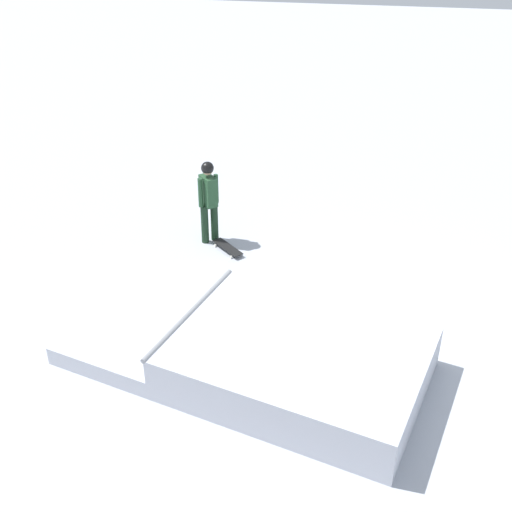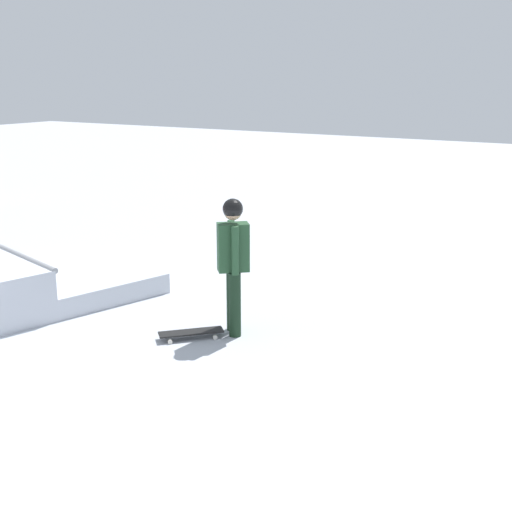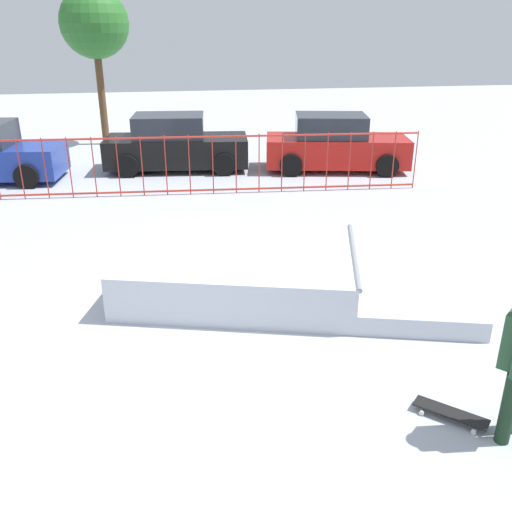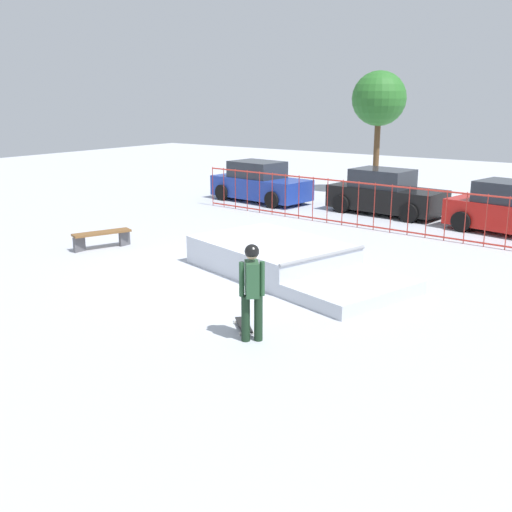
# 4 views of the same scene
# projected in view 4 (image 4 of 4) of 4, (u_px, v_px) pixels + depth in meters

# --- Properties ---
(ground_plane) EXTENTS (60.00, 60.00, 0.00)m
(ground_plane) POSITION_uv_depth(u_px,v_px,m) (225.00, 272.00, 14.59)
(ground_plane) COLOR #B2B7C1
(skate_ramp) EXTENTS (5.90, 3.96, 0.74)m
(skate_ramp) POSITION_uv_depth(u_px,v_px,m) (284.00, 260.00, 14.41)
(skate_ramp) COLOR silver
(skate_ramp) RESTS_ON ground
(skater) EXTENTS (0.42, 0.43, 1.73)m
(skater) POSITION_uv_depth(u_px,v_px,m) (252.00, 285.00, 10.24)
(skater) COLOR black
(skater) RESTS_ON ground
(skateboard) EXTENTS (0.72, 0.70, 0.09)m
(skateboard) POSITION_uv_depth(u_px,v_px,m) (244.00, 325.00, 11.00)
(skateboard) COLOR black
(skateboard) RESTS_ON ground
(perimeter_fence) EXTENTS (12.25, 0.88, 1.50)m
(perimeter_fence) POSITION_uv_depth(u_px,v_px,m) (350.00, 203.00, 19.53)
(perimeter_fence) COLOR #B22D23
(perimeter_fence) RESTS_ON ground
(park_bench) EXTENTS (0.95, 1.64, 0.48)m
(park_bench) POSITION_uv_depth(u_px,v_px,m) (102.00, 236.00, 16.75)
(park_bench) COLOR brown
(park_bench) RESTS_ON ground
(parked_car_blue) EXTENTS (4.27, 2.30, 1.60)m
(parked_car_blue) POSITION_uv_depth(u_px,v_px,m) (260.00, 183.00, 24.25)
(parked_car_blue) COLOR #1E3899
(parked_car_blue) RESTS_ON ground
(parked_car_black) EXTENTS (4.25, 2.23, 1.60)m
(parked_car_black) POSITION_uv_depth(u_px,v_px,m) (385.00, 194.00, 21.64)
(parked_car_black) COLOR black
(parked_car_black) RESTS_ON ground
(distant_tree) EXTENTS (2.29, 2.29, 5.17)m
(distant_tree) POSITION_uv_depth(u_px,v_px,m) (379.00, 99.00, 25.45)
(distant_tree) COLOR brown
(distant_tree) RESTS_ON ground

